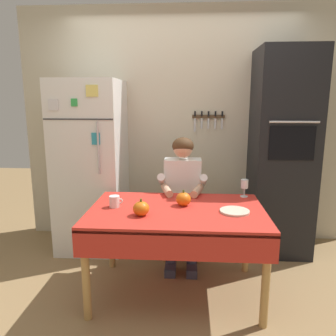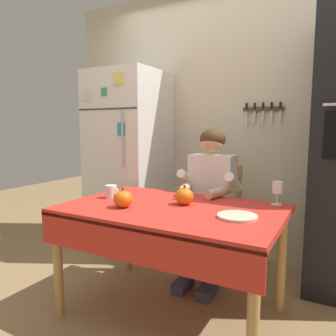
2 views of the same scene
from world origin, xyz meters
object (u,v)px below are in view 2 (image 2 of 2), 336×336
(dining_table, at_px, (170,220))
(wine_glass, at_px, (277,189))
(serving_tray, at_px, (237,216))
(pumpkin_large, at_px, (123,199))
(coffee_mug, at_px, (111,192))
(pumpkin_medium, at_px, (184,196))
(seated_person, at_px, (209,192))
(refrigerator, at_px, (129,162))
(chair_behind_person, at_px, (217,213))

(dining_table, bearing_deg, wine_glass, 33.71)
(serving_tray, bearing_deg, pumpkin_large, -170.39)
(coffee_mug, xyz_separation_m, pumpkin_large, (0.24, -0.18, 0.01))
(pumpkin_medium, distance_m, serving_tray, 0.43)
(dining_table, xyz_separation_m, serving_tray, (0.45, -0.03, 0.09))
(pumpkin_large, bearing_deg, seated_person, 68.76)
(pumpkin_medium, bearing_deg, serving_tray, -18.83)
(wine_glass, relative_size, serving_tray, 0.69)
(seated_person, distance_m, coffee_mug, 0.79)
(wine_glass, xyz_separation_m, pumpkin_medium, (-0.54, -0.29, -0.05))
(refrigerator, relative_size, coffee_mug, 16.17)
(seated_person, xyz_separation_m, wine_glass, (0.56, -0.21, 0.11))
(wine_glass, bearing_deg, pumpkin_medium, -151.75)
(seated_person, height_order, coffee_mug, seated_person)
(coffee_mug, bearing_deg, refrigerator, 117.56)
(refrigerator, bearing_deg, chair_behind_person, -5.26)
(pumpkin_medium, relative_size, serving_tray, 0.58)
(seated_person, xyz_separation_m, coffee_mug, (-0.54, -0.57, 0.05))
(pumpkin_large, distance_m, serving_tray, 0.73)
(seated_person, height_order, wine_glass, seated_person)
(wine_glass, relative_size, pumpkin_medium, 1.20)
(chair_behind_person, height_order, wine_glass, chair_behind_person)
(dining_table, distance_m, pumpkin_large, 0.33)
(refrigerator, xyz_separation_m, coffee_mug, (0.45, -0.85, -0.11))
(refrigerator, distance_m, wine_glass, 1.62)
(pumpkin_large, height_order, pumpkin_medium, pumpkin_medium)
(serving_tray, bearing_deg, refrigerator, 146.90)
(coffee_mug, distance_m, pumpkin_large, 0.30)
(seated_person, bearing_deg, pumpkin_medium, -87.78)
(refrigerator, xyz_separation_m, chair_behind_person, (0.98, -0.09, -0.39))
(dining_table, relative_size, serving_tray, 6.07)
(chair_behind_person, distance_m, pumpkin_large, 1.03)
(pumpkin_medium, bearing_deg, wine_glass, 28.25)
(refrigerator, bearing_deg, seated_person, -15.87)
(serving_tray, bearing_deg, seated_person, 123.48)
(seated_person, bearing_deg, pumpkin_large, -111.24)
(refrigerator, xyz_separation_m, seated_person, (0.98, -0.28, -0.16))
(dining_table, xyz_separation_m, chair_behind_person, (0.03, 0.79, -0.14))
(chair_behind_person, relative_size, pumpkin_medium, 6.97)
(chair_behind_person, xyz_separation_m, pumpkin_large, (-0.29, -0.95, 0.28))
(coffee_mug, xyz_separation_m, pumpkin_medium, (0.56, 0.07, 0.01))
(wine_glass, xyz_separation_m, pumpkin_large, (-0.85, -0.55, -0.06))
(refrigerator, height_order, pumpkin_medium, refrigerator)
(refrigerator, height_order, pumpkin_large, refrigerator)
(refrigerator, bearing_deg, wine_glass, -17.51)
(coffee_mug, xyz_separation_m, wine_glass, (1.10, 0.37, 0.06))
(refrigerator, xyz_separation_m, serving_tray, (1.40, -0.91, -0.15))
(chair_behind_person, distance_m, pumpkin_medium, 0.74)
(seated_person, relative_size, pumpkin_large, 9.46)
(refrigerator, height_order, chair_behind_person, refrigerator)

